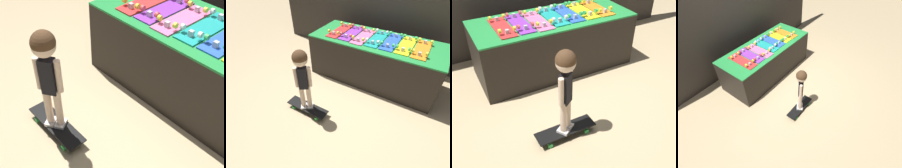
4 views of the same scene
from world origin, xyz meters
The scene contains 8 objects.
ground_plane centered at (0.00, 0.00, 0.00)m, with size 16.00×16.00×0.00m, color tan.
display_rack centered at (0.00, 0.61, 0.38)m, with size 2.17×0.88×0.77m.
skateboard_red_on_rack centered at (-0.70, 0.60, 0.78)m, with size 0.21×0.65×0.09m.
skateboard_purple_on_rack centered at (-0.46, 0.61, 0.78)m, with size 0.21×0.65×0.09m.
skateboard_pink_on_rack centered at (-0.23, 0.58, 0.78)m, with size 0.21×0.65×0.09m.
skateboard_teal_on_rack centered at (0.00, 0.62, 0.78)m, with size 0.21×0.65×0.09m.
skateboard_on_floor centered at (-0.50, -0.69, 0.07)m, with size 0.65×0.19×0.09m.
child centered at (-0.50, -0.69, 0.75)m, with size 0.21×0.20×0.94m.
Camera 1 is at (1.25, -1.57, 2.14)m, focal length 50.00 mm.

